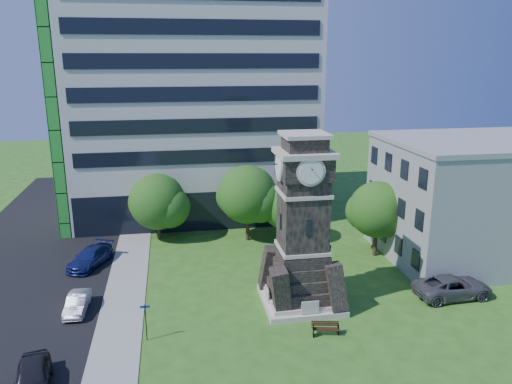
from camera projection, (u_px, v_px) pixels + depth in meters
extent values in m
plane|color=#295F1B|center=(265.00, 320.00, 33.33)|extent=(160.00, 160.00, 0.00)
cube|color=gray|center=(125.00, 297.00, 36.51)|extent=(3.00, 70.00, 0.06)
cube|color=black|center=(1.00, 307.00, 35.12)|extent=(14.00, 80.00, 0.02)
cube|color=beige|center=(301.00, 300.00, 35.67)|extent=(5.40, 5.40, 0.40)
cube|color=beige|center=(301.00, 295.00, 35.58)|extent=(4.80, 4.80, 0.30)
cube|color=black|center=(303.00, 206.00, 33.82)|extent=(3.00, 3.00, 6.40)
cube|color=beige|center=(302.00, 248.00, 34.61)|extent=(3.25, 3.25, 0.25)
cube|color=beige|center=(303.00, 192.00, 33.56)|extent=(3.25, 3.25, 0.25)
cube|color=black|center=(309.00, 228.00, 32.64)|extent=(0.35, 0.08, 1.10)
cube|color=black|center=(304.00, 166.00, 33.08)|extent=(3.30, 3.30, 1.60)
cube|color=beige|center=(304.00, 153.00, 32.84)|extent=(3.70, 3.70, 0.35)
cylinder|color=white|center=(311.00, 172.00, 31.40)|extent=(1.56, 0.06, 1.56)
cylinder|color=white|center=(278.00, 167.00, 32.79)|extent=(0.06, 1.56, 1.56)
cube|color=black|center=(305.00, 144.00, 32.69)|extent=(2.60, 2.60, 0.90)
cube|color=beige|center=(305.00, 135.00, 32.53)|extent=(3.00, 3.00, 0.25)
cube|color=silver|center=(193.00, 85.00, 53.85)|extent=(25.00, 15.00, 28.00)
cube|color=black|center=(201.00, 211.00, 50.18)|extent=(24.50, 0.80, 4.00)
cube|color=gray|center=(476.00, 201.00, 42.90)|extent=(15.00, 12.00, 10.00)
cube|color=gray|center=(483.00, 141.00, 41.52)|extent=(15.20, 12.20, 0.40)
imported|color=black|center=(33.00, 378.00, 26.17)|extent=(2.47, 4.63, 1.50)
imported|color=#ABADB3|center=(77.00, 303.00, 34.34)|extent=(1.43, 3.73, 1.21)
imported|color=navy|center=(90.00, 257.00, 41.81)|extent=(3.88, 5.48, 1.47)
imported|color=#525258|center=(453.00, 287.00, 36.37)|extent=(5.83, 2.91, 1.59)
cube|color=black|center=(313.00, 331.00, 31.34)|extent=(0.06, 0.43, 0.67)
cube|color=black|center=(338.00, 329.00, 31.61)|extent=(0.06, 0.43, 0.67)
cube|color=#312111|center=(326.00, 329.00, 31.45)|extent=(1.73, 0.46, 0.04)
cube|color=#312111|center=(325.00, 323.00, 31.58)|extent=(1.73, 0.04, 0.38)
cylinder|color=black|center=(146.00, 322.00, 30.68)|extent=(0.06, 0.06, 2.44)
cube|color=#0D3395|center=(145.00, 307.00, 30.40)|extent=(0.59, 0.04, 0.15)
cylinder|color=#332114|center=(159.00, 228.00, 47.81)|extent=(0.32, 0.32, 2.18)
sphere|color=#21681E|center=(158.00, 202.00, 47.11)|extent=(5.32, 5.32, 5.32)
sphere|color=#21681E|center=(169.00, 207.00, 46.89)|extent=(3.99, 3.99, 3.99)
sphere|color=#21681E|center=(148.00, 203.00, 47.65)|extent=(3.73, 3.73, 3.73)
cylinder|color=#332114|center=(248.00, 227.00, 47.55)|extent=(0.37, 0.37, 2.63)
sphere|color=#2F621D|center=(247.00, 194.00, 46.70)|extent=(5.54, 5.54, 5.54)
sphere|color=#2F621D|center=(260.00, 201.00, 46.49)|extent=(4.15, 4.15, 4.15)
sphere|color=#2F621D|center=(236.00, 196.00, 47.27)|extent=(3.88, 3.88, 3.88)
cylinder|color=#332114|center=(285.00, 231.00, 47.27)|extent=(0.33, 0.33, 2.02)
sphere|color=#29591A|center=(285.00, 206.00, 46.62)|extent=(4.38, 4.38, 4.38)
sphere|color=#29591A|center=(296.00, 211.00, 46.45)|extent=(3.29, 3.29, 3.29)
sphere|color=#29591A|center=(276.00, 207.00, 47.07)|extent=(3.07, 3.07, 3.07)
cylinder|color=#332114|center=(375.00, 242.00, 43.86)|extent=(0.37, 0.37, 2.46)
sphere|color=#22641D|center=(377.00, 210.00, 43.07)|extent=(4.92, 4.92, 4.92)
sphere|color=#22641D|center=(390.00, 216.00, 42.89)|extent=(3.69, 3.69, 3.69)
sphere|color=#22641D|center=(365.00, 211.00, 43.58)|extent=(3.44, 3.44, 3.44)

